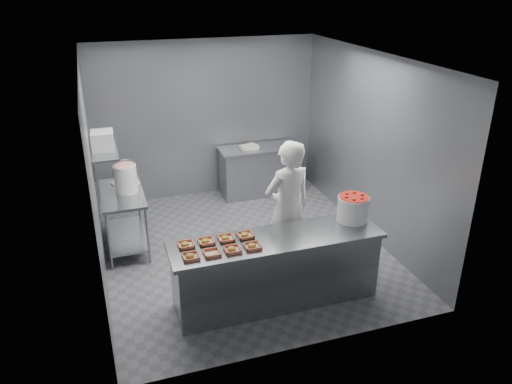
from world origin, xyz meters
TOP-DOWN VIEW (x-y plane):
  - floor at (0.00, 0.00)m, footprint 4.50×4.50m
  - ceiling at (0.00, 0.00)m, footprint 4.50×4.50m
  - wall_back at (0.00, 2.25)m, footprint 4.00×0.04m
  - wall_left at (-2.00, 0.00)m, footprint 0.04×4.50m
  - wall_right at (2.00, 0.00)m, footprint 0.04×4.50m
  - service_counter at (0.00, -1.35)m, footprint 2.60×0.70m
  - prep_table at (-1.65, 0.60)m, footprint 0.60×1.20m
  - back_counter at (0.90, 1.90)m, footprint 1.50×0.60m
  - wall_shelf at (-1.82, 0.60)m, footprint 0.35×0.90m
  - tray_0 at (-1.07, -1.49)m, footprint 0.19×0.18m
  - tray_1 at (-0.83, -1.49)m, footprint 0.19×0.18m
  - tray_2 at (-0.59, -1.49)m, footprint 0.19×0.18m
  - tray_3 at (-0.35, -1.49)m, footprint 0.19×0.18m
  - tray_4 at (-1.07, -1.21)m, footprint 0.19×0.18m
  - tray_5 at (-0.83, -1.21)m, footprint 0.19×0.18m
  - tray_6 at (-0.59, -1.21)m, footprint 0.19×0.18m
  - tray_7 at (-0.35, -1.21)m, footprint 0.19×0.18m
  - worker at (0.38, -0.75)m, footprint 0.77×0.58m
  - strawberry_tub at (1.08, -1.21)m, footprint 0.40×0.40m
  - glaze_bucket at (-1.57, 0.61)m, footprint 0.34×0.32m
  - bucket_lid at (-1.51, 0.87)m, footprint 0.35×0.35m
  - rag at (-1.69, 0.96)m, footprint 0.18×0.16m
  - appliance at (-1.82, 0.63)m, footprint 0.31×0.35m
  - paper_stack at (0.69, 1.90)m, footprint 0.33×0.26m

SIDE VIEW (x-z plane):
  - floor at x=0.00m, z-range 0.00..0.00m
  - back_counter at x=0.90m, z-range 0.00..0.90m
  - service_counter at x=0.00m, z-range 0.00..0.90m
  - prep_table at x=-1.65m, z-range 0.14..1.04m
  - rag at x=-1.69m, z-range 0.90..0.92m
  - bucket_lid at x=-1.51m, z-range 0.90..0.92m
  - tray_1 at x=-0.83m, z-range 0.90..0.94m
  - tray_0 at x=-1.07m, z-range 0.89..0.95m
  - tray_2 at x=-0.59m, z-range 0.89..0.95m
  - tray_3 at x=-0.35m, z-range 0.89..0.95m
  - tray_4 at x=-1.07m, z-range 0.89..0.95m
  - tray_5 at x=-0.83m, z-range 0.89..0.95m
  - tray_6 at x=-0.59m, z-range 0.89..0.95m
  - tray_7 at x=-0.35m, z-range 0.89..0.95m
  - paper_stack at x=0.69m, z-range 0.90..0.96m
  - worker at x=0.38m, z-range 0.00..1.89m
  - strawberry_tub at x=1.08m, z-range 0.91..1.24m
  - glaze_bucket at x=-1.57m, z-range 0.87..1.36m
  - wall_back at x=0.00m, z-range 0.00..2.80m
  - wall_left at x=-2.00m, z-range 0.00..2.80m
  - wall_right at x=2.00m, z-range 0.00..2.80m
  - wall_shelf at x=-1.82m, z-range 1.54..1.56m
  - appliance at x=-1.82m, z-range 1.56..1.82m
  - ceiling at x=0.00m, z-range 2.80..2.80m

